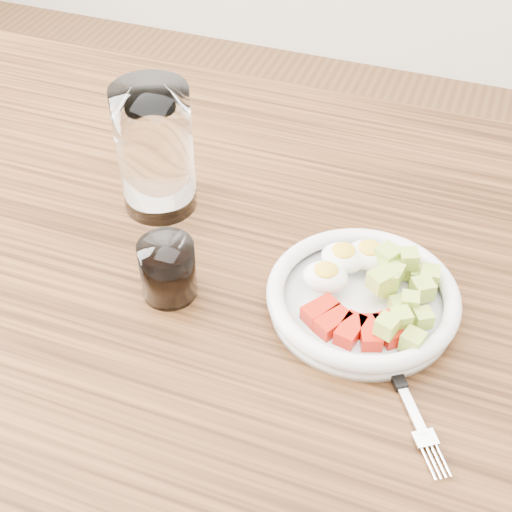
# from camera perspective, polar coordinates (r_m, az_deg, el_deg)

# --- Properties ---
(dining_table) EXTENTS (1.50, 0.90, 0.77)m
(dining_table) POSITION_cam_1_polar(r_m,az_deg,el_deg) (0.90, 0.38, -6.64)
(dining_table) COLOR brown
(dining_table) RESTS_ON ground
(bowl) EXTENTS (0.21, 0.21, 0.05)m
(bowl) POSITION_cam_1_polar(r_m,az_deg,el_deg) (0.80, 8.60, -3.02)
(bowl) COLOR white
(bowl) RESTS_ON dining_table
(fork) EXTENTS (0.12, 0.17, 0.01)m
(fork) POSITION_cam_1_polar(r_m,az_deg,el_deg) (0.75, 11.04, -9.16)
(fork) COLOR black
(fork) RESTS_ON dining_table
(water_glass) EXTENTS (0.09, 0.09, 0.17)m
(water_glass) POSITION_cam_1_polar(r_m,az_deg,el_deg) (0.89, -8.07, 8.39)
(water_glass) COLOR white
(water_glass) RESTS_ON dining_table
(coffee_glass) EXTENTS (0.06, 0.06, 0.07)m
(coffee_glass) POSITION_cam_1_polar(r_m,az_deg,el_deg) (0.80, -7.07, -1.11)
(coffee_glass) COLOR white
(coffee_glass) RESTS_ON dining_table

